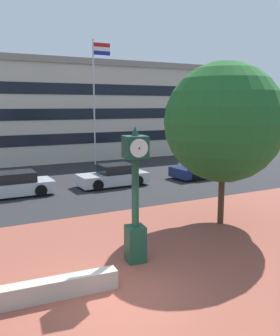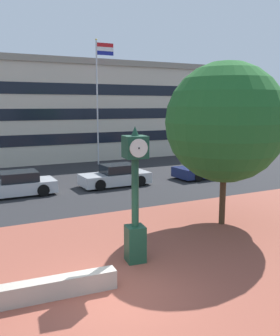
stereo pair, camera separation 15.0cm
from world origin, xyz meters
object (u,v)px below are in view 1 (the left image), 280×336
plaza_tree (226,125)px  car_street_distant (113,176)px  car_street_near (205,168)px  flagpole_primary (95,94)px  car_street_far (13,185)px  street_clock (135,198)px  civic_building (40,110)px

plaza_tree → car_street_distant: (-1.27, 8.42, -3.42)m
car_street_near → flagpole_primary: flagpole_primary is taller
car_street_far → flagpole_primary: 12.17m
street_clock → civic_building: 27.78m
civic_building → car_street_near: bearing=-68.4°
car_street_near → civic_building: 19.13m
civic_building → flagpole_primary: bearing=-75.4°
car_street_far → flagpole_primary: bearing=-44.5°
car_street_distant → flagpole_primary: 9.74m
plaza_tree → car_street_near: bearing=57.0°
street_clock → car_street_far: bearing=108.4°
car_street_near → car_street_far: (-12.27, 0.42, -0.00)m
car_street_distant → flagpole_primary: bearing=-15.0°
car_street_distant → civic_building: size_ratio=0.14×
car_street_distant → plaza_tree: bearing=-172.3°
flagpole_primary → car_street_far: bearing=-134.3°
car_street_far → flagpole_primary: flagpole_primary is taller
car_street_far → civic_building: (5.35, 17.03, 3.72)m
plaza_tree → civic_building: (-1.62, 25.59, 0.30)m
car_street_far → car_street_distant: bearing=-91.7°
plaza_tree → flagpole_primary: (0.75, 16.47, 1.67)m
flagpole_primary → civic_building: size_ratio=0.33×
car_street_distant → civic_building: 17.58m
street_clock → flagpole_primary: size_ratio=0.42×
car_street_far → civic_building: 18.23m
street_clock → car_street_near: size_ratio=0.89×
plaza_tree → car_street_far: size_ratio=1.54×
car_street_distant → flagpole_primary: size_ratio=0.42×
flagpole_primary → car_street_near: bearing=-61.4°
plaza_tree → car_street_distant: bearing=98.6°
plaza_tree → car_street_distant: 9.17m
plaza_tree → car_street_far: 11.56m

